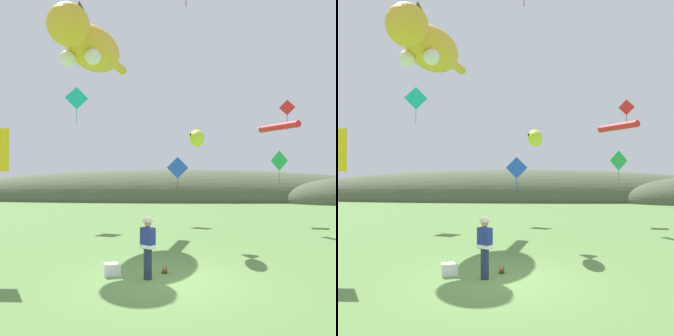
{
  "view_description": "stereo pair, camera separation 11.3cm",
  "coord_description": "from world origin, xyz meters",
  "views": [
    {
      "loc": [
        0.56,
        -10.51,
        3.08
      ],
      "look_at": [
        0.0,
        4.0,
        3.24
      ],
      "focal_mm": 40.0,
      "sensor_mm": 36.0,
      "label": 1
    },
    {
      "loc": [
        0.68,
        -10.51,
        3.08
      ],
      "look_at": [
        0.0,
        4.0,
        3.24
      ],
      "focal_mm": 40.0,
      "sensor_mm": 36.0,
      "label": 2
    }
  ],
  "objects": [
    {
      "name": "kite_diamond_green",
      "position": [
        6.52,
        12.74,
        3.77
      ],
      "size": [
        1.18,
        0.49,
        2.17
      ],
      "color": "green"
    },
    {
      "name": "kite_spool",
      "position": [
        0.02,
        0.87,
        0.12
      ],
      "size": [
        0.14,
        0.24,
        0.24
      ],
      "color": "olive",
      "rests_on": "ground"
    },
    {
      "name": "kite_diamond_teal",
      "position": [
        -6.17,
        12.97,
        7.77
      ],
      "size": [
        1.39,
        0.46,
        2.36
      ],
      "color": "#19BFBF"
    },
    {
      "name": "kite_fish_windsock",
      "position": [
        1.17,
        5.4,
        4.55
      ],
      "size": [
        0.74,
        2.27,
        0.69
      ],
      "color": "yellow"
    },
    {
      "name": "kite_diamond_red",
      "position": [
        6.94,
        12.45,
        6.99
      ],
      "size": [
        0.91,
        0.33,
        1.86
      ],
      "color": "red"
    },
    {
      "name": "ground_plane",
      "position": [
        0.0,
        0.0,
        0.0
      ],
      "size": [
        120.0,
        120.0,
        0.0
      ],
      "primitive_type": "plane",
      "color": "#5B8442"
    },
    {
      "name": "kite_tube_streamer",
      "position": [
        5.73,
        9.9,
        5.53
      ],
      "size": [
        1.71,
        2.81,
        0.44
      ],
      "color": "red"
    },
    {
      "name": "kite_giant_cat",
      "position": [
        -4.08,
        7.79,
        9.36
      ],
      "size": [
        3.05,
        8.14,
        2.49
      ],
      "color": "gold"
    },
    {
      "name": "festival_attendant",
      "position": [
        -0.44,
        0.24,
        0.95
      ],
      "size": [
        0.49,
        0.46,
        1.77
      ],
      "color": "#232D47",
      "rests_on": "ground"
    },
    {
      "name": "picnic_cooler",
      "position": [
        -1.53,
        0.58,
        0.18
      ],
      "size": [
        0.56,
        0.44,
        0.36
      ],
      "color": "white",
      "rests_on": "ground"
    },
    {
      "name": "distant_hill_ridge",
      "position": [
        2.92,
        31.61,
        0.0
      ],
      "size": [
        59.93,
        14.53,
        6.74
      ],
      "color": "#4C563D",
      "rests_on": "ground"
    },
    {
      "name": "kite_diamond_blue",
      "position": [
        0.26,
        12.32,
        3.33
      ],
      "size": [
        1.32,
        0.05,
        2.22
      ],
      "color": "blue"
    }
  ]
}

